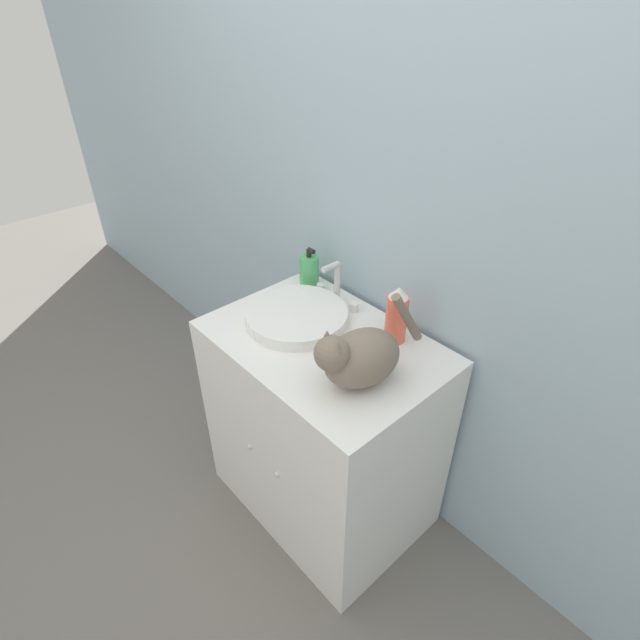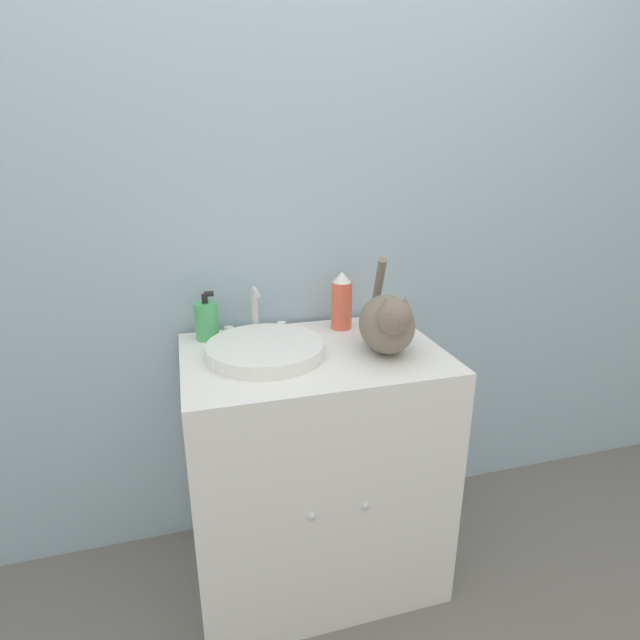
% 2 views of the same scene
% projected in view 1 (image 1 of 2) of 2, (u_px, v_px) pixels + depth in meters
% --- Properties ---
extents(ground_plane, '(8.00, 8.00, 0.00)m').
position_uv_depth(ground_plane, '(271.00, 536.00, 2.00)').
color(ground_plane, slate).
extents(wall_back, '(6.00, 0.05, 2.50)m').
position_uv_depth(wall_back, '(398.00, 200.00, 1.62)').
color(wall_back, '#9EB7C6').
rests_on(wall_back, ground_plane).
extents(vanity_cabinet, '(0.81, 0.57, 0.84)m').
position_uv_depth(vanity_cabinet, '(323.00, 428.00, 1.91)').
color(vanity_cabinet, white).
rests_on(vanity_cabinet, ground_plane).
extents(sink_basin, '(0.36, 0.36, 0.04)m').
position_uv_depth(sink_basin, '(297.00, 316.00, 1.76)').
color(sink_basin, white).
rests_on(sink_basin, vanity_cabinet).
extents(faucet, '(0.21, 0.09, 0.17)m').
position_uv_depth(faucet, '(336.00, 286.00, 1.83)').
color(faucet, silver).
rests_on(faucet, vanity_cabinet).
extents(cat, '(0.22, 0.38, 0.27)m').
position_uv_depth(cat, '(359.00, 357.00, 1.45)').
color(cat, '#7A6B5B').
rests_on(cat, vanity_cabinet).
extents(soap_bottle, '(0.08, 0.08, 0.16)m').
position_uv_depth(soap_bottle, '(309.00, 270.00, 1.94)').
color(soap_bottle, '#4CB266').
rests_on(soap_bottle, vanity_cabinet).
extents(spray_bottle, '(0.07, 0.07, 0.20)m').
position_uv_depth(spray_bottle, '(397.00, 315.00, 1.62)').
color(spray_bottle, '#EF6047').
rests_on(spray_bottle, vanity_cabinet).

